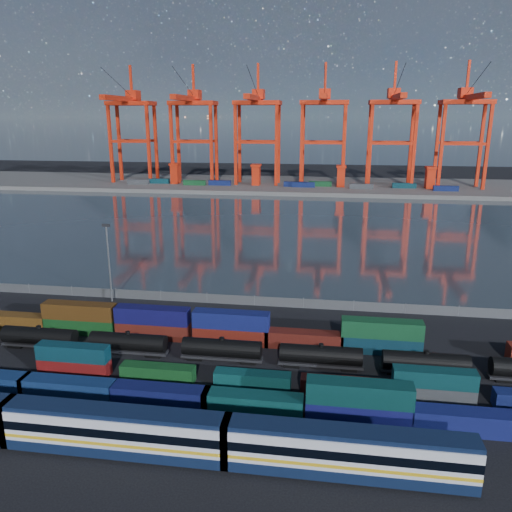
# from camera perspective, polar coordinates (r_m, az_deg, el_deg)

# --- Properties ---
(ground) EXTENTS (700.00, 700.00, 0.00)m
(ground) POSITION_cam_1_polar(r_m,az_deg,el_deg) (77.89, -3.31, -13.06)
(ground) COLOR black
(ground) RESTS_ON ground
(harbor_water) EXTENTS (700.00, 700.00, 0.00)m
(harbor_water) POSITION_cam_1_polar(r_m,az_deg,el_deg) (176.44, 3.56, 3.35)
(harbor_water) COLOR #2B363F
(harbor_water) RESTS_ON ground
(far_quay) EXTENTS (700.00, 70.00, 2.00)m
(far_quay) POSITION_cam_1_polar(r_m,az_deg,el_deg) (279.60, 5.45, 8.06)
(far_quay) COLOR #514F4C
(far_quay) RESTS_ON ground
(distant_mountains) EXTENTS (2470.00, 1100.00, 520.00)m
(distant_mountains) POSITION_cam_1_polar(r_m,az_deg,el_deg) (1677.58, 10.77, 21.60)
(distant_mountains) COLOR #1E2630
(distant_mountains) RESTS_ON ground
(passenger_train) EXTENTS (78.91, 3.32, 5.70)m
(passenger_train) POSITION_cam_1_polar(r_m,az_deg,el_deg) (62.19, -15.85, -18.72)
(passenger_train) COLOR silver
(passenger_train) RESTS_ON ground
(container_row_south) EXTENTS (140.32, 2.68, 5.70)m
(container_row_south) POSITION_cam_1_polar(r_m,az_deg,el_deg) (72.04, -15.83, -14.38)
(container_row_south) COLOR #3B3D3F
(container_row_south) RESTS_ON ground
(container_row_mid) EXTENTS (128.15, 2.23, 4.75)m
(container_row_mid) POSITION_cam_1_polar(r_m,az_deg,el_deg) (72.36, 6.34, -14.08)
(container_row_mid) COLOR navy
(container_row_mid) RESTS_ON ground
(container_row_north) EXTENTS (142.15, 2.65, 5.64)m
(container_row_north) POSITION_cam_1_polar(r_m,az_deg,el_deg) (86.99, -5.93, -8.30)
(container_row_north) COLOR navy
(container_row_north) RESTS_ON ground
(tanker_string) EXTENTS (106.02, 2.80, 4.00)m
(tanker_string) POSITION_cam_1_polar(r_m,az_deg,el_deg) (80.19, -3.92, -10.57)
(tanker_string) COLOR black
(tanker_string) RESTS_ON ground
(waterfront_fence) EXTENTS (160.12, 0.12, 2.20)m
(waterfront_fence) POSITION_cam_1_polar(r_m,az_deg,el_deg) (102.57, -0.16, -5.14)
(waterfront_fence) COLOR #595B5E
(waterfront_fence) RESTS_ON ground
(yard_light_mast) EXTENTS (1.60, 0.40, 16.60)m
(yard_light_mast) POSITION_cam_1_polar(r_m,az_deg,el_deg) (106.63, -16.49, -0.30)
(yard_light_mast) COLOR slate
(yard_light_mast) RESTS_ON ground
(gantry_cranes) EXTENTS (199.77, 47.57, 64.41)m
(gantry_cranes) POSITION_cam_1_polar(r_m,az_deg,el_deg) (271.04, 3.93, 16.01)
(gantry_cranes) COLOR red
(gantry_cranes) RESTS_ON ground
(quay_containers) EXTENTS (172.58, 10.99, 2.60)m
(quay_containers) POSITION_cam_1_polar(r_m,az_deg,el_deg) (265.72, 2.89, 8.21)
(quay_containers) COLOR navy
(quay_containers) RESTS_ON far_quay
(straddle_carriers) EXTENTS (140.00, 7.00, 11.10)m
(straddle_carriers) POSITION_cam_1_polar(r_m,az_deg,el_deg) (269.01, 4.83, 9.24)
(straddle_carriers) COLOR red
(straddle_carriers) RESTS_ON far_quay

